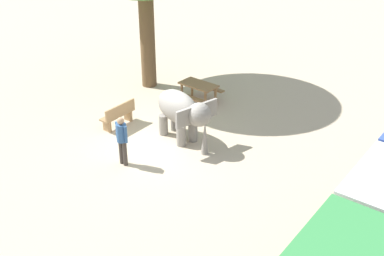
{
  "coord_description": "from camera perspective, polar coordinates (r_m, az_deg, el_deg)",
  "views": [
    {
      "loc": [
        9.97,
        9.1,
        7.78
      ],
      "look_at": [
        -0.37,
        1.11,
        0.8
      ],
      "focal_mm": 43.18,
      "sensor_mm": 36.0,
      "label": 1
    }
  ],
  "objects": [
    {
      "name": "elephant",
      "position": [
        15.26,
        -1.21,
        2.09
      ],
      "size": [
        1.7,
        2.48,
        1.7
      ],
      "rotation": [
        0.0,
        0.0,
        1.34
      ],
      "color": "gray",
      "rests_on": "ground_plane"
    },
    {
      "name": "person_handler",
      "position": [
        14.13,
        -8.66,
        -1.16
      ],
      "size": [
        0.32,
        0.51,
        1.62
      ],
      "rotation": [
        0.0,
        0.0,
        3.04
      ],
      "color": "#3F3833",
      "rests_on": "ground_plane"
    },
    {
      "name": "picnic_table_near",
      "position": [
        18.27,
        0.81,
        4.91
      ],
      "size": [
        1.54,
        1.56,
        0.78
      ],
      "rotation": [
        0.0,
        0.0,
        1.53
      ],
      "color": "olive",
      "rests_on": "ground_plane"
    },
    {
      "name": "wooden_bench",
      "position": [
        16.64,
        -9.06,
        1.67
      ],
      "size": [
        1.4,
        0.41,
        0.88
      ],
      "rotation": [
        0.0,
        0.0,
        3.15
      ],
      "color": "#9E7A51",
      "rests_on": "ground_plane"
    },
    {
      "name": "ground_plane",
      "position": [
        15.58,
        -4.05,
        -1.93
      ],
      "size": [
        60.0,
        60.0,
        0.0
      ],
      "primitive_type": "plane",
      "color": "#BAA88C"
    }
  ]
}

